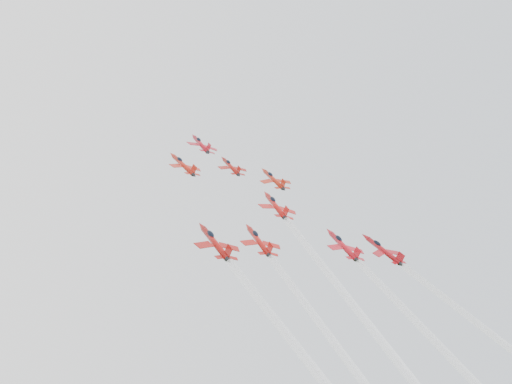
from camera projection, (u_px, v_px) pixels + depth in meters
jet_lead at (201, 144)px, 155.98m from camera, size 9.46×11.62×8.94m
jet_row2_left at (183, 164)px, 136.27m from camera, size 8.93×10.96×8.43m
jet_row2_center at (231, 166)px, 148.09m from camera, size 8.40×10.32×7.94m
jet_row2_right at (273, 179)px, 151.44m from camera, size 9.39×11.53×8.87m
jet_center at (417, 347)px, 97.28m from camera, size 10.15×89.03×67.66m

